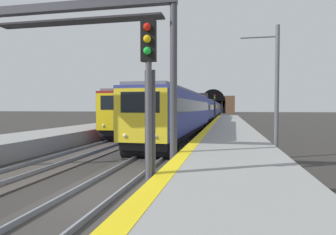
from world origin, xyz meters
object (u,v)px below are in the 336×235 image
railway_signal_near (149,96)px  train_adjacent_platform (179,109)px  overhead_signal_gantry (78,45)px  train_main_approaching (207,109)px  railway_signal_far (222,107)px  railway_signal_mid (215,106)px  catenary_mast_near (276,90)px

railway_signal_near → train_adjacent_platform: bearing=-171.6°
overhead_signal_gantry → train_main_approaching: bearing=-2.7°
overhead_signal_gantry → railway_signal_far: bearing=-2.3°
train_adjacent_platform → railway_signal_far: size_ratio=12.19×
train_main_approaching → railway_signal_mid: size_ratio=17.92×
train_adjacent_platform → catenary_mast_near: catenary_mast_near is taller
railway_signal_near → railway_signal_mid: size_ratio=1.03×
railway_signal_near → catenary_mast_near: bearing=153.0°
railway_signal_near → railway_signal_mid: bearing=-180.0°
train_main_approaching → railway_signal_near: railway_signal_near is taller
train_adjacent_platform → railway_signal_mid: 6.81m
train_adjacent_platform → overhead_signal_gantry: bearing=3.1°
railway_signal_near → overhead_signal_gantry: 6.01m
train_adjacent_platform → catenary_mast_near: (-33.64, -10.76, 1.24)m
overhead_signal_gantry → train_adjacent_platform: bearing=3.2°
train_main_approaching → railway_signal_mid: (-9.46, -1.91, 0.62)m
train_main_approaching → railway_signal_near: 49.35m
overhead_signal_gantry → catenary_mast_near: (5.11, -8.59, -1.68)m
train_main_approaching → train_adjacent_platform: train_adjacent_platform is taller
railway_signal_near → railway_signal_mid: (39.85, 0.00, -0.08)m
railway_signal_mid → railway_signal_far: 65.72m
train_adjacent_platform → railway_signal_near: bearing=8.2°
train_main_approaching → railway_signal_far: 56.29m
railway_signal_near → train_main_approaching: bearing=-177.8°
railway_signal_far → catenary_mast_near: size_ratio=0.69×
train_main_approaching → overhead_signal_gantry: size_ratio=10.30×
train_main_approaching → railway_signal_far: train_main_approaching is taller
train_adjacent_platform → railway_signal_near: 42.98m
train_main_approaching → overhead_signal_gantry: 45.69m
railway_signal_near → railway_signal_mid: 39.85m
railway_signal_near → overhead_signal_gantry: overhead_signal_gantry is taller
train_adjacent_platform → overhead_signal_gantry: size_ratio=7.14×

